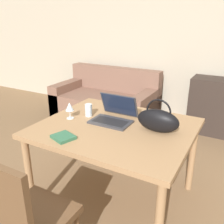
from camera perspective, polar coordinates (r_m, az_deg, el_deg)
wall_back at (r=4.10m, az=18.56°, el=16.06°), size 10.00×0.06×2.70m
dining_table at (r=2.16m, az=0.80°, el=-5.10°), size 1.28×1.09×0.75m
chair at (r=1.70m, az=-19.61°, el=-21.37°), size 0.44×0.44×0.93m
couch at (r=4.21m, az=-1.36°, el=2.32°), size 1.66×0.90×0.82m
laptop at (r=2.22m, az=0.61°, el=-0.40°), size 0.35×0.32×0.22m
drinking_glass at (r=2.33m, az=-5.37°, el=0.44°), size 0.07×0.07×0.12m
wine_glass at (r=2.27m, az=-9.68°, el=1.07°), size 0.08×0.08×0.15m
handbag at (r=2.02m, az=10.47°, el=-1.83°), size 0.34×0.13×0.27m
book at (r=1.94m, az=-11.07°, el=-5.63°), size 0.20×0.19×0.02m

